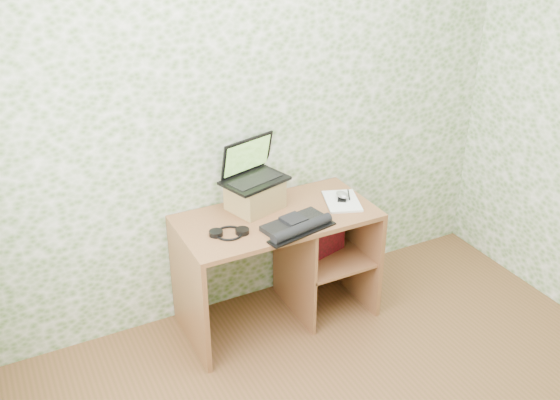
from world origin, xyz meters
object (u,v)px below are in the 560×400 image
laptop (252,170)px  notepad (342,201)px  desk (286,248)px  keyboard (297,225)px  riser (255,195)px

laptop → notepad: bearing=-39.4°
notepad → desk: bearing=-169.7°
keyboard → riser: bearing=96.4°
notepad → riser: bearing=-179.1°
laptop → notepad: size_ratio=1.50×
riser → laptop: (-0.00, 0.04, 0.15)m
desk → notepad: notepad is taller
desk → keyboard: (-0.05, -0.23, 0.29)m
riser → notepad: riser is taller
desk → laptop: 0.55m
desk → keyboard: bearing=-101.5°
riser → desk: bearing=-36.9°
riser → keyboard: (0.11, -0.34, -0.07)m
riser → laptop: size_ratio=0.68×
keyboard → notepad: keyboard is taller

